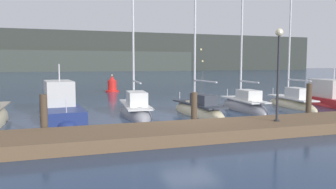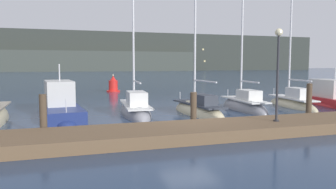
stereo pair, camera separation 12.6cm
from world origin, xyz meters
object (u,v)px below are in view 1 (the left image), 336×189
dock_lamppost (279,60)px  sailboat_berth_7 (292,104)px  sailboat_berth_5 (198,112)px  motorboat_berth_8 (333,101)px  channel_buoy (112,85)px  sailboat_berth_6 (244,108)px  motorboat_berth_3 (60,111)px  sailboat_berth_4 (135,112)px

dock_lamppost → sailboat_berth_7: bearing=47.3°
sailboat_berth_5 → motorboat_berth_8: sailboat_berth_5 is taller
motorboat_berth_8 → channel_buoy: 20.93m
dock_lamppost → channel_buoy: bearing=99.0°
sailboat_berth_5 → sailboat_berth_6: 3.68m
sailboat_berth_5 → channel_buoy: (-2.35, 17.22, 0.56)m
dock_lamppost → sailboat_berth_6: bearing=70.3°
sailboat_berth_6 → sailboat_berth_7: sailboat_berth_7 is taller
sailboat_berth_5 → sailboat_berth_6: (3.56, 0.93, 0.01)m
motorboat_berth_8 → sailboat_berth_5: bearing=-175.8°
motorboat_berth_3 → sailboat_berth_7: bearing=-1.5°
sailboat_berth_4 → sailboat_berth_7: sailboat_berth_7 is taller
sailboat_berth_6 → sailboat_berth_4: bearing=177.3°
sailboat_berth_4 → channel_buoy: size_ratio=4.63×
sailboat_berth_7 → channel_buoy: (-9.83, 16.00, 0.49)m
sailboat_berth_5 → channel_buoy: sailboat_berth_5 is taller
sailboat_berth_5 → sailboat_berth_6: sailboat_berth_6 is taller
sailboat_berth_7 → sailboat_berth_6: bearing=-175.7°
motorboat_berth_3 → sailboat_berth_5: sailboat_berth_5 is taller
sailboat_berth_7 → motorboat_berth_8: 3.15m
sailboat_berth_7 → dock_lamppost: sailboat_berth_7 is taller
sailboat_berth_4 → dock_lamppost: sailboat_berth_4 is taller
motorboat_berth_3 → sailboat_berth_6: bearing=-3.5°
channel_buoy → dock_lamppost: (3.59, -22.75, 2.41)m
sailboat_berth_7 → motorboat_berth_8: bearing=-8.2°
sailboat_berth_6 → dock_lamppost: (-2.32, -6.46, 2.96)m
channel_buoy → dock_lamppost: size_ratio=0.47×
channel_buoy → sailboat_berth_4: bearing=-93.9°
channel_buoy → sailboat_berth_7: bearing=-58.4°
sailboat_berth_6 → dock_lamppost: bearing=-109.7°
channel_buoy → dock_lamppost: 23.16m
sailboat_berth_6 → motorboat_berth_8: sailboat_berth_6 is taller
sailboat_berth_4 → channel_buoy: bearing=86.1°
sailboat_berth_5 → sailboat_berth_6: bearing=14.6°
sailboat_berth_6 → sailboat_berth_7: bearing=4.3°
sailboat_berth_6 → channel_buoy: sailboat_berth_6 is taller
motorboat_berth_3 → dock_lamppost: dock_lamppost is taller
channel_buoy → motorboat_berth_8: bearing=-51.8°
motorboat_berth_3 → sailboat_berth_6: (11.13, -0.68, -0.20)m
motorboat_berth_3 → dock_lamppost: bearing=-39.0°
sailboat_berth_4 → sailboat_berth_7: (10.92, -0.03, 0.05)m
motorboat_berth_8 → channel_buoy: motorboat_berth_8 is taller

